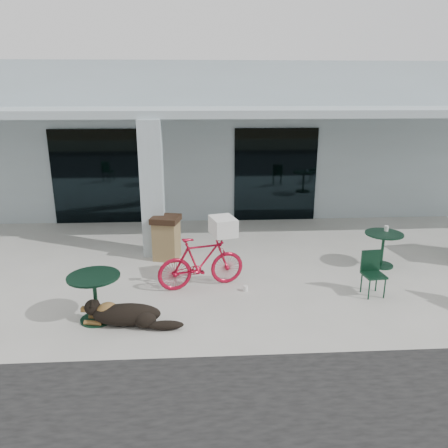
{
  "coord_description": "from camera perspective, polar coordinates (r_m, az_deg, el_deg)",
  "views": [
    {
      "loc": [
        -0.46,
        -7.5,
        3.72
      ],
      "look_at": [
        0.08,
        1.34,
        1.0
      ],
      "focal_mm": 35.0,
      "sensor_mm": 36.0,
      "label": 1
    }
  ],
  "objects": [
    {
      "name": "ground",
      "position": [
        8.39,
        0.02,
        -9.27
      ],
      "size": [
        80.0,
        80.0,
        0.0
      ],
      "primitive_type": "plane",
      "color": "#B9B7AF",
      "rests_on": "ground"
    },
    {
      "name": "cafe_table_far",
      "position": [
        10.18,
        19.98,
        -3.16
      ],
      "size": [
        1.05,
        1.05,
        0.76
      ],
      "primitive_type": null,
      "rotation": [
        0.0,
        0.0,
        0.37
      ],
      "color": "#123422",
      "rests_on": "ground"
    },
    {
      "name": "dog",
      "position": [
        7.49,
        -12.58,
        -11.32
      ],
      "size": [
        1.34,
        0.64,
        0.43
      ],
      "primitive_type": null,
      "rotation": [
        0.0,
        0.0,
        -0.17
      ],
      "color": "black",
      "rests_on": "ground"
    },
    {
      "name": "laundry_basket",
      "position": [
        8.42,
        -0.12,
        -0.28
      ],
      "size": [
        0.57,
        0.67,
        0.34
      ],
      "primitive_type": "cube",
      "rotation": [
        0.0,
        0.0,
        1.84
      ],
      "color": "white",
      "rests_on": "bicycle"
    },
    {
      "name": "cafe_table_near",
      "position": [
        7.68,
        -16.44,
        -9.27
      ],
      "size": [
        1.15,
        1.15,
        0.81
      ],
      "primitive_type": null,
      "rotation": [
        0.0,
        0.0,
        0.43
      ],
      "color": "#123422",
      "rests_on": "ground"
    },
    {
      "name": "column",
      "position": [
        10.09,
        -9.34,
        4.48
      ],
      "size": [
        0.5,
        0.5,
        3.12
      ],
      "primitive_type": "cube",
      "color": "#9CACB1",
      "rests_on": "ground"
    },
    {
      "name": "cup_on_table",
      "position": [
        10.21,
        20.45,
        -0.54
      ],
      "size": [
        0.11,
        0.11,
        0.12
      ],
      "primitive_type": "cylinder",
      "rotation": [
        0.0,
        0.0,
        0.37
      ],
      "color": "white",
      "rests_on": "cafe_table_far"
    },
    {
      "name": "overhang",
      "position": [
        11.12,
        -1.13,
        14.44
      ],
      "size": [
        22.0,
        2.8,
        0.18
      ],
      "primitive_type": "cube",
      "color": "#9CACB1",
      "rests_on": "column"
    },
    {
      "name": "trash_receptacle",
      "position": [
        10.03,
        -7.52,
        -1.78
      ],
      "size": [
        0.71,
        0.71,
        1.01
      ],
      "primitive_type": null,
      "rotation": [
        0.0,
        0.0,
        -0.23
      ],
      "color": "olive",
      "rests_on": "ground"
    },
    {
      "name": "cup_near_dog",
      "position": [
        8.53,
        2.83,
        -8.4
      ],
      "size": [
        0.1,
        0.1,
        0.11
      ],
      "primitive_type": "cylinder",
      "rotation": [
        0.0,
        0.0,
        -0.1
      ],
      "color": "white",
      "rests_on": "ground"
    },
    {
      "name": "storefront_glass_right",
      "position": [
        12.9,
        6.72,
        6.37
      ],
      "size": [
        2.4,
        0.06,
        2.7
      ],
      "primitive_type": "cube",
      "color": "black",
      "rests_on": "ground"
    },
    {
      "name": "building",
      "position": [
        16.08,
        -1.85,
        11.81
      ],
      "size": [
        22.0,
        7.0,
        4.5
      ],
      "primitive_type": "cube",
      "color": "#9CACB1",
      "rests_on": "ground"
    },
    {
      "name": "bicycle",
      "position": [
        8.53,
        -2.99,
        -5.01
      ],
      "size": [
        1.8,
        0.93,
        1.04
      ],
      "primitive_type": "imported",
      "rotation": [
        0.0,
        0.0,
        1.84
      ],
      "color": "#A50D28",
      "rests_on": "ground"
    },
    {
      "name": "storefront_glass_left",
      "position": [
        13.0,
        -15.66,
        5.93
      ],
      "size": [
        2.8,
        0.06,
        2.7
      ],
      "primitive_type": "cube",
      "color": "black",
      "rests_on": "ground"
    },
    {
      "name": "cafe_chair_far_a",
      "position": [
        8.68,
        19.0,
        -6.26
      ],
      "size": [
        0.42,
        0.46,
        0.85
      ],
      "primitive_type": null,
      "rotation": [
        0.0,
        0.0,
        0.11
      ],
      "color": "#123422",
      "rests_on": "ground"
    }
  ]
}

